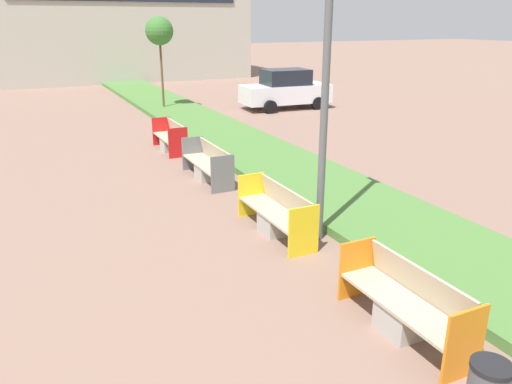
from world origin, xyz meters
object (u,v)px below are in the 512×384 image
at_px(bench_orange_frame, 405,308).
at_px(sapling_tree_far, 159,32).
at_px(bench_yellow_frame, 277,215).
at_px(bench_red_frame, 171,140).
at_px(bench_grey_frame, 208,166).
at_px(parked_car_distant, 285,89).
at_px(street_lamp_post, 328,19).

relative_size(bench_orange_frame, sapling_tree_far, 0.50).
relative_size(bench_yellow_frame, bench_red_frame, 1.15).
bearing_deg(sapling_tree_far, bench_grey_frame, -99.70).
distance_m(bench_yellow_frame, sapling_tree_far, 15.54).
bearing_deg(bench_grey_frame, bench_red_frame, 90.07).
relative_size(bench_yellow_frame, parked_car_distant, 0.52).
bearing_deg(bench_red_frame, bench_grey_frame, -89.93).
distance_m(bench_yellow_frame, bench_red_frame, 7.40).
bearing_deg(bench_orange_frame, bench_red_frame, 90.01).
xyz_separation_m(bench_grey_frame, bench_red_frame, (-0.00, 3.49, -0.01)).
bearing_deg(bench_yellow_frame, bench_orange_frame, -90.02).
distance_m(bench_orange_frame, parked_car_distant, 18.29).
relative_size(bench_grey_frame, bench_red_frame, 1.19).
bearing_deg(sapling_tree_far, parked_car_distant, -20.82).
bearing_deg(parked_car_distant, bench_orange_frame, -109.96).
height_order(bench_yellow_frame, bench_grey_frame, same).
bearing_deg(bench_yellow_frame, street_lamp_post, -45.09).
xyz_separation_m(bench_red_frame, parked_car_distant, (7.34, 5.62, 0.55)).
xyz_separation_m(bench_grey_frame, sapling_tree_far, (1.91, 11.17, 3.19)).
height_order(bench_yellow_frame, street_lamp_post, street_lamp_post).
bearing_deg(street_lamp_post, parked_car_distant, 63.76).
relative_size(bench_yellow_frame, sapling_tree_far, 0.53).
bearing_deg(bench_red_frame, street_lamp_post, -85.62).
distance_m(bench_orange_frame, street_lamp_post, 4.87).
xyz_separation_m(bench_yellow_frame, bench_red_frame, (-0.00, 7.40, -0.01)).
bearing_deg(bench_yellow_frame, bench_grey_frame, 89.99).
bearing_deg(bench_red_frame, bench_yellow_frame, -89.97).
xyz_separation_m(bench_red_frame, sapling_tree_far, (1.91, 7.68, 3.20)).
distance_m(bench_orange_frame, sapling_tree_far, 19.17).
bearing_deg(bench_orange_frame, sapling_tree_far, 84.20).
xyz_separation_m(bench_yellow_frame, street_lamp_post, (0.61, -0.61, 3.70)).
distance_m(bench_orange_frame, bench_yellow_frame, 3.72).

